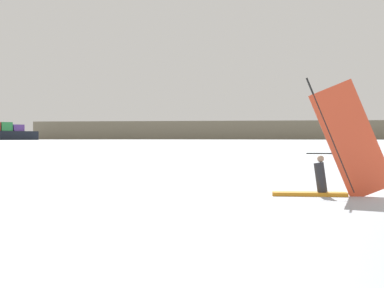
# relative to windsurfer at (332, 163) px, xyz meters

# --- Properties ---
(windsurfer) EXTENTS (3.83, 1.05, 3.96)m
(windsurfer) POSITION_rel_windsurfer_xyz_m (0.00, 0.00, 0.00)
(windsurfer) COLOR orange
(windsurfer) RESTS_ON ground_plane
(distant_headland) EXTENTS (961.50, 558.79, 30.54)m
(distant_headland) POSITION_rel_windsurfer_xyz_m (270.90, 1064.97, 14.20)
(distant_headland) COLOR #756B56
(distant_headland) RESTS_ON ground_plane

